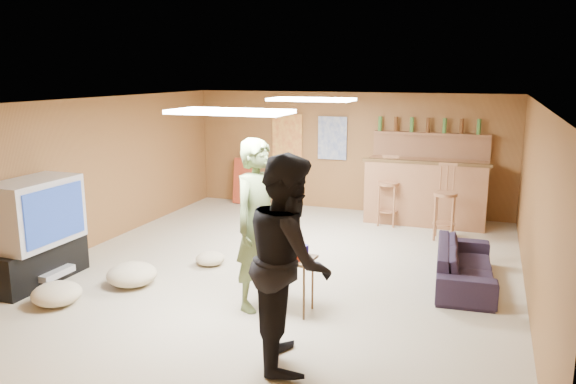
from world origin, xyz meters
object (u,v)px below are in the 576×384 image
(person_olive, at_px, (259,225))
(person_black, at_px, (289,260))
(bar_counter, at_px, (425,192))
(sofa, at_px, (465,265))
(tv_body, at_px, (35,212))
(tray_table, at_px, (291,284))

(person_olive, bearing_deg, person_black, -121.91)
(bar_counter, xyz_separation_m, sofa, (0.80, -2.71, -0.30))
(tv_body, bearing_deg, person_black, -11.81)
(tv_body, relative_size, tray_table, 1.75)
(tray_table, bearing_deg, sofa, 40.77)
(person_olive, distance_m, tray_table, 0.73)
(bar_counter, relative_size, sofa, 1.18)
(tv_body, height_order, person_black, person_black)
(tv_body, distance_m, person_olive, 2.86)
(person_olive, xyz_separation_m, person_black, (0.70, -1.00, 0.01))
(person_olive, bearing_deg, sofa, -31.89)
(person_black, height_order, sofa, person_black)
(person_olive, distance_m, person_black, 1.22)
(sofa, bearing_deg, person_olive, 121.00)
(bar_counter, bearing_deg, sofa, -73.65)
(tv_body, bearing_deg, sofa, 19.35)
(tv_body, xyz_separation_m, tray_table, (3.21, 0.24, -0.59))
(tv_body, height_order, person_olive, person_olive)
(tv_body, distance_m, tray_table, 3.27)
(bar_counter, distance_m, person_black, 5.24)
(tv_body, relative_size, sofa, 0.65)
(tv_body, relative_size, bar_counter, 0.55)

